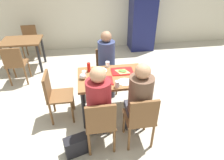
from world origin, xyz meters
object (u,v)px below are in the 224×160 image
at_px(tray_red_near, 101,81).
at_px(handbag, 76,146).
at_px(chair_near_right, 141,118).
at_px(drink_fridge, 142,17).
at_px(background_chair_near, 15,63).
at_px(soda_can, 140,70).
at_px(chair_near_left, 101,122).
at_px(person_in_brown_jacket, 139,97).
at_px(plastic_cup_b, 117,84).
at_px(paper_plate_center, 100,70).
at_px(background_chair_far, 30,39).
at_px(person_in_red, 99,101).
at_px(chair_left_end, 55,93).
at_px(main_table, 112,82).
at_px(paper_plate_near_edge, 125,82).
at_px(plastic_cup_a, 108,64).
at_px(foil_bundle, 83,76).
at_px(condiment_bottle, 89,67).
at_px(pizza_slice_b, 122,71).
at_px(background_table, 22,45).
at_px(pizza_slice_c, 100,70).
at_px(tray_red_far, 122,71).
at_px(person_far_side, 107,59).
at_px(plastic_cup_c, 84,74).
at_px(pizza_slice_a, 100,80).
at_px(chair_far_side, 106,67).

height_order(tray_red_near, handbag, tray_red_near).
bearing_deg(chair_near_right, drink_fridge, 73.46).
height_order(handbag, background_chair_near, background_chair_near).
xyz_separation_m(tray_red_near, drink_fridge, (1.54, 2.98, 0.20)).
bearing_deg(soda_can, chair_near_right, -103.74).
height_order(chair_near_left, person_in_brown_jacket, person_in_brown_jacket).
bearing_deg(plastic_cup_b, paper_plate_center, 109.75).
height_order(person_in_brown_jacket, soda_can, person_in_brown_jacket).
height_order(soda_can, background_chair_far, soda_can).
bearing_deg(person_in_red, chair_left_end, 136.47).
height_order(main_table, paper_plate_near_edge, paper_plate_near_edge).
xyz_separation_m(chair_near_left, tray_red_near, (0.08, 0.63, 0.24)).
distance_m(plastic_cup_a, foil_bundle, 0.56).
height_order(condiment_bottle, drink_fridge, drink_fridge).
height_order(pizza_slice_b, background_table, pizza_slice_b).
xyz_separation_m(chair_left_end, background_chair_near, (-0.93, 1.26, 0.00)).
height_order(pizza_slice_c, soda_can, soda_can).
relative_size(chair_near_left, tray_red_far, 2.40).
bearing_deg(drink_fridge, person_far_side, -121.17).
relative_size(person_in_brown_jacket, soda_can, 10.44).
xyz_separation_m(person_in_red, foil_bundle, (-0.19, 0.60, 0.04)).
distance_m(paper_plate_center, handbag, 1.25).
relative_size(main_table, plastic_cup_a, 10.94).
bearing_deg(background_chair_near, background_chair_far, 90.00).
bearing_deg(handbag, person_in_brown_jacket, 9.92).
distance_m(chair_near_left, pizza_slice_c, 1.02).
bearing_deg(background_table, pizza_slice_b, -42.81).
bearing_deg(plastic_cup_c, person_in_red, -76.45).
distance_m(plastic_cup_c, foil_bundle, 0.08).
height_order(pizza_slice_b, foil_bundle, foil_bundle).
bearing_deg(pizza_slice_a, background_chair_far, 120.26).
xyz_separation_m(tray_red_near, pizza_slice_c, (0.02, 0.35, 0.01)).
distance_m(soda_can, background_table, 3.06).
bearing_deg(background_chair_near, plastic_cup_c, -40.25).
xyz_separation_m(plastic_cup_c, background_chair_far, (-1.43, 2.67, -0.29)).
bearing_deg(person_in_brown_jacket, drink_fridge, 72.83).
bearing_deg(pizza_slice_a, chair_left_end, 170.46).
bearing_deg(drink_fridge, person_in_brown_jacket, -107.17).
relative_size(person_in_brown_jacket, plastic_cup_b, 12.74).
height_order(plastic_cup_b, background_table, plastic_cup_b).
distance_m(plastic_cup_b, background_table, 3.00).
bearing_deg(main_table, chair_near_right, -70.31).
relative_size(paper_plate_near_edge, plastic_cup_b, 2.20).
xyz_separation_m(person_far_side, pizza_slice_a, (-0.20, -0.75, 0.01)).
distance_m(plastic_cup_b, drink_fridge, 3.44).
height_order(chair_far_side, person_far_side, person_far_side).
bearing_deg(chair_near_right, background_table, 127.73).
distance_m(paper_plate_center, pizza_slice_b, 0.37).
xyz_separation_m(chair_far_side, background_chair_near, (-1.86, 0.50, 0.00)).
bearing_deg(tray_red_far, plastic_cup_b, -110.54).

